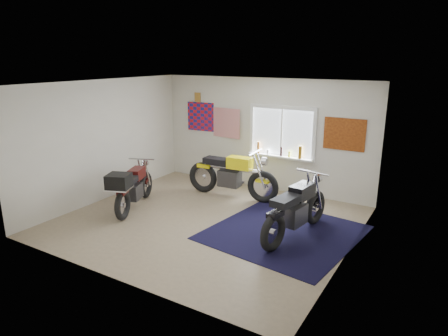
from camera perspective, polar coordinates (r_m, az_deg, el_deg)
The scene contains 10 objects.
ground at distance 8.06m, azimuth -2.42°, elevation -7.59°, with size 5.50×5.50×0.00m, color #9E896B.
room_shell at distance 7.56m, azimuth -2.57°, elevation 3.90°, with size 5.50×5.50×5.50m.
navy_rug at distance 7.63m, azimuth 8.55°, elevation -9.09°, with size 2.50×2.60×0.01m, color black.
window_assembly at distance 9.53m, azimuth 8.25°, elevation 4.56°, with size 1.66×0.17×1.26m.
oil_bottles at distance 9.51m, azimuth 8.41°, elevation 2.43°, with size 1.15×0.09×0.30m.
flag_display at distance 10.57m, azimuth -3.80°, elevation 10.06°, with size 1.60×0.10×1.17m.
triumph_poster at distance 9.05m, azimuth 16.82°, elevation 4.63°, with size 0.90×0.03×0.70m, color #A54C14.
yellow_triumph at distance 9.23m, azimuth 1.08°, elevation -1.12°, with size 2.31×0.69×1.16m.
black_chrome_bike at distance 7.35m, azimuth 10.19°, elevation -6.07°, with size 0.67×2.17×1.12m.
maroon_tourer at distance 8.65m, azimuth -13.07°, elevation -2.70°, with size 1.02×1.90×0.99m.
Camera 1 is at (4.10, -6.16, 3.18)m, focal length 32.00 mm.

